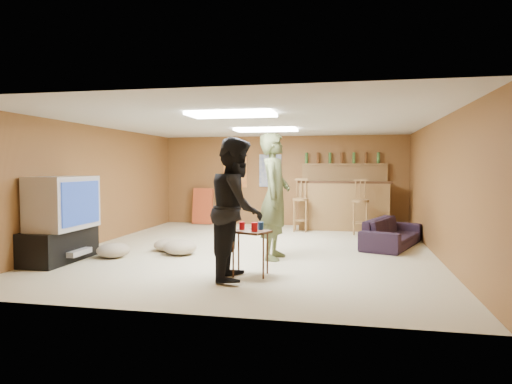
% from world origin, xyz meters
% --- Properties ---
extents(ground, '(7.00, 7.00, 0.00)m').
position_xyz_m(ground, '(0.00, 0.00, 0.00)').
color(ground, beige).
rests_on(ground, ground).
extents(ceiling, '(6.00, 7.00, 0.02)m').
position_xyz_m(ceiling, '(0.00, 0.00, 2.20)').
color(ceiling, silver).
rests_on(ceiling, ground).
extents(wall_back, '(6.00, 0.02, 2.20)m').
position_xyz_m(wall_back, '(0.00, 3.50, 1.10)').
color(wall_back, brown).
rests_on(wall_back, ground).
extents(wall_front, '(6.00, 0.02, 2.20)m').
position_xyz_m(wall_front, '(0.00, -3.50, 1.10)').
color(wall_front, brown).
rests_on(wall_front, ground).
extents(wall_left, '(0.02, 7.00, 2.20)m').
position_xyz_m(wall_left, '(-3.00, 0.00, 1.10)').
color(wall_left, brown).
rests_on(wall_left, ground).
extents(wall_right, '(0.02, 7.00, 2.20)m').
position_xyz_m(wall_right, '(3.00, 0.00, 1.10)').
color(wall_right, brown).
rests_on(wall_right, ground).
extents(tv_stand, '(0.55, 1.30, 0.50)m').
position_xyz_m(tv_stand, '(-2.72, -1.50, 0.25)').
color(tv_stand, black).
rests_on(tv_stand, ground).
extents(dvd_box, '(0.35, 0.50, 0.08)m').
position_xyz_m(dvd_box, '(-2.50, -1.50, 0.15)').
color(dvd_box, '#B2B2B7').
rests_on(dvd_box, tv_stand).
extents(tv_body, '(0.60, 1.10, 0.80)m').
position_xyz_m(tv_body, '(-2.65, -1.50, 0.90)').
color(tv_body, '#B2B2B7').
rests_on(tv_body, tv_stand).
extents(tv_screen, '(0.02, 0.95, 0.65)m').
position_xyz_m(tv_screen, '(-2.34, -1.50, 0.90)').
color(tv_screen, navy).
rests_on(tv_screen, tv_body).
extents(bar_counter, '(2.00, 0.60, 1.10)m').
position_xyz_m(bar_counter, '(1.50, 2.95, 0.55)').
color(bar_counter, brown).
rests_on(bar_counter, ground).
extents(bar_lip, '(2.10, 0.12, 0.05)m').
position_xyz_m(bar_lip, '(1.50, 2.70, 1.10)').
color(bar_lip, '#382012').
rests_on(bar_lip, bar_counter).
extents(bar_shelf, '(2.00, 0.18, 0.05)m').
position_xyz_m(bar_shelf, '(1.50, 3.40, 1.50)').
color(bar_shelf, brown).
rests_on(bar_shelf, bar_backing).
extents(bar_backing, '(2.00, 0.14, 0.60)m').
position_xyz_m(bar_backing, '(1.50, 3.42, 1.20)').
color(bar_backing, brown).
rests_on(bar_backing, bar_counter).
extents(poster_left, '(0.60, 0.03, 0.85)m').
position_xyz_m(poster_left, '(-1.20, 3.46, 1.35)').
color(poster_left, '#BF3F26').
rests_on(poster_left, wall_back).
extents(poster_right, '(0.55, 0.03, 0.80)m').
position_xyz_m(poster_right, '(-0.30, 3.46, 1.35)').
color(poster_right, '#334C99').
rests_on(poster_right, wall_back).
extents(folding_chair_stack, '(0.50, 0.26, 0.91)m').
position_xyz_m(folding_chair_stack, '(-2.00, 3.30, 0.45)').
color(folding_chair_stack, '#BB4622').
rests_on(folding_chair_stack, ground).
extents(ceiling_panel_front, '(1.20, 0.60, 0.04)m').
position_xyz_m(ceiling_panel_front, '(0.00, -1.50, 2.17)').
color(ceiling_panel_front, white).
rests_on(ceiling_panel_front, ceiling).
extents(ceiling_panel_back, '(1.20, 0.60, 0.04)m').
position_xyz_m(ceiling_panel_back, '(0.00, 1.20, 2.17)').
color(ceiling_panel_back, white).
rests_on(ceiling_panel_back, ceiling).
extents(person_olive, '(0.51, 0.74, 1.98)m').
position_xyz_m(person_olive, '(0.47, -0.66, 0.99)').
color(person_olive, '#525C35').
rests_on(person_olive, ground).
extents(person_black, '(0.77, 0.95, 1.82)m').
position_xyz_m(person_black, '(0.19, -2.00, 0.91)').
color(person_black, black).
rests_on(person_black, ground).
extents(sofa, '(1.24, 1.86, 0.51)m').
position_xyz_m(sofa, '(2.38, 0.84, 0.25)').
color(sofa, black).
rests_on(sofa, ground).
extents(tray_table, '(0.57, 0.53, 0.60)m').
position_xyz_m(tray_table, '(0.33, -1.81, 0.30)').
color(tray_table, '#382012').
rests_on(tray_table, ground).
extents(cup_red_near, '(0.09, 0.09, 0.10)m').
position_xyz_m(cup_red_near, '(0.20, -1.75, 0.65)').
color(cup_red_near, red).
rests_on(cup_red_near, tray_table).
extents(cup_red_far, '(0.10, 0.10, 0.12)m').
position_xyz_m(cup_red_far, '(0.41, -1.90, 0.66)').
color(cup_red_far, red).
rests_on(cup_red_far, tray_table).
extents(cup_blue, '(0.08, 0.08, 0.10)m').
position_xyz_m(cup_blue, '(0.45, -1.70, 0.65)').
color(cup_blue, navy).
rests_on(cup_blue, tray_table).
extents(bar_stool_left, '(0.41, 0.41, 1.07)m').
position_xyz_m(bar_stool_left, '(0.56, 2.44, 0.53)').
color(bar_stool_left, brown).
rests_on(bar_stool_left, ground).
extents(bar_stool_right, '(0.35, 0.35, 1.07)m').
position_xyz_m(bar_stool_right, '(1.86, 2.26, 0.54)').
color(bar_stool_right, brown).
rests_on(bar_stool_right, ground).
extents(cushion_near_tv, '(0.68, 0.68, 0.25)m').
position_xyz_m(cushion_near_tv, '(-1.11, -0.63, 0.12)').
color(cushion_near_tv, gray).
rests_on(cushion_near_tv, ground).
extents(cushion_mid, '(0.58, 0.58, 0.21)m').
position_xyz_m(cushion_mid, '(-1.45, -0.36, 0.10)').
color(cushion_mid, gray).
rests_on(cushion_mid, ground).
extents(cushion_far, '(0.67, 0.67, 0.23)m').
position_xyz_m(cushion_far, '(-2.07, -1.07, 0.12)').
color(cushion_far, gray).
rests_on(cushion_far, ground).
extents(bottle_row, '(1.76, 0.08, 0.26)m').
position_xyz_m(bottle_row, '(1.44, 3.38, 1.65)').
color(bottle_row, '#3F7233').
rests_on(bottle_row, bar_shelf).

